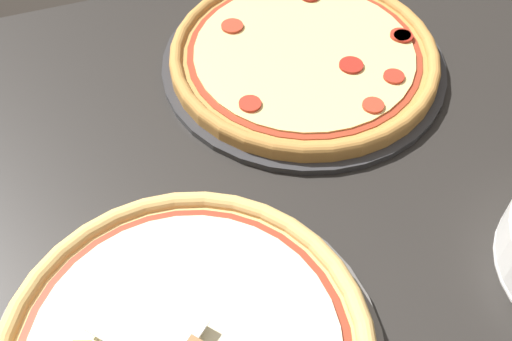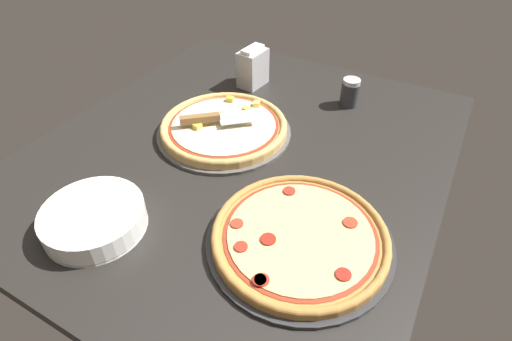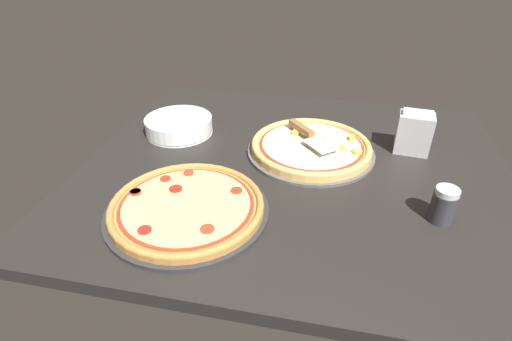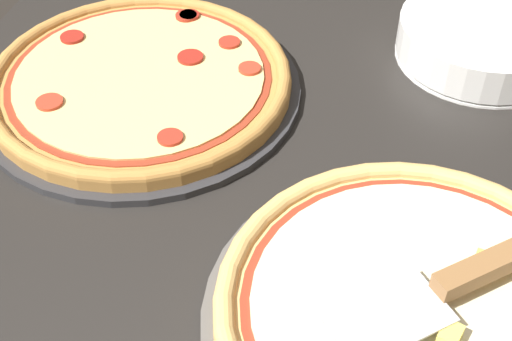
# 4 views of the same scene
# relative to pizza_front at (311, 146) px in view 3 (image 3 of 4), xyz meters

# --- Properties ---
(ground_plane) EXTENTS (1.27, 1.11, 0.04)m
(ground_plane) POSITION_rel_pizza_front_xyz_m (0.04, 0.08, -0.04)
(ground_plane) COLOR black
(pizza_pan_front) EXTENTS (0.40, 0.40, 0.01)m
(pizza_pan_front) POSITION_rel_pizza_front_xyz_m (0.00, 0.00, -0.02)
(pizza_pan_front) COLOR #565451
(pizza_pan_front) RESTS_ON ground_plane
(pizza_front) EXTENTS (0.38, 0.38, 0.04)m
(pizza_front) POSITION_rel_pizza_front_xyz_m (0.00, 0.00, 0.00)
(pizza_front) COLOR #DBAD60
(pizza_front) RESTS_ON pizza_pan_front
(pizza_pan_back) EXTENTS (0.41, 0.41, 0.01)m
(pizza_pan_back) POSITION_rel_pizza_front_xyz_m (0.28, 0.37, -0.02)
(pizza_pan_back) COLOR #2D2D30
(pizza_pan_back) RESTS_ON ground_plane
(pizza_back) EXTENTS (0.39, 0.39, 0.02)m
(pizza_back) POSITION_rel_pizza_front_xyz_m (0.28, 0.37, -0.00)
(pizza_back) COLOR #B77F3D
(pizza_back) RESTS_ON pizza_pan_back
(serving_spatula) EXTENTS (0.18, 0.20, 0.02)m
(serving_spatula) POSITION_rel_pizza_front_xyz_m (0.03, -0.04, 0.03)
(serving_spatula) COLOR silver
(serving_spatula) RESTS_ON pizza_front
(plate_stack) EXTENTS (0.23, 0.23, 0.06)m
(plate_stack) POSITION_rel_pizza_front_xyz_m (0.46, -0.05, 0.00)
(plate_stack) COLOR white
(plate_stack) RESTS_ON ground_plane
(parmesan_shaker) EXTENTS (0.06, 0.06, 0.09)m
(parmesan_shaker) POSITION_rel_pizza_front_xyz_m (-0.34, 0.27, 0.02)
(parmesan_shaker) COLOR #333338
(parmesan_shaker) RESTS_ON ground_plane
(napkin_holder) EXTENTS (0.11, 0.08, 0.14)m
(napkin_holder) POSITION_rel_pizza_front_xyz_m (-0.31, -0.08, 0.04)
(napkin_holder) COLOR #B2B2B7
(napkin_holder) RESTS_ON ground_plane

